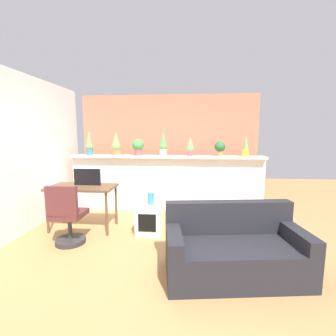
{
  "coord_description": "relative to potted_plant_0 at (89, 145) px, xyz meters",
  "views": [
    {
      "loc": [
        0.5,
        -2.99,
        1.62
      ],
      "look_at": [
        0.12,
        1.12,
        1.04
      ],
      "focal_mm": 25.75,
      "sensor_mm": 36.0,
      "label": 1
    }
  ],
  "objects": [
    {
      "name": "divider_wall",
      "position": [
        1.62,
        0.07,
        -0.83
      ],
      "size": [
        4.01,
        0.16,
        1.14
      ],
      "primitive_type": "cube",
      "color": "white",
      "rests_on": "ground"
    },
    {
      "name": "potted_plant_2",
      "position": [
        1.04,
        0.01,
        -0.03
      ],
      "size": [
        0.24,
        0.24,
        0.34
      ],
      "color": "#B7474C",
      "rests_on": "plant_shelf"
    },
    {
      "name": "side_wall_left",
      "position": [
        -0.64,
        -1.53,
        -0.1
      ],
      "size": [
        0.12,
        4.4,
        2.6
      ],
      "primitive_type": "cube",
      "color": "white",
      "rests_on": "ground"
    },
    {
      "name": "potted_plant_0",
      "position": [
        0.0,
        0.0,
        0.0
      ],
      "size": [
        0.15,
        0.15,
        0.51
      ],
      "color": "#386B84",
      "rests_on": "plant_shelf"
    },
    {
      "name": "potted_plant_5",
      "position": [
        2.71,
        0.01,
        -0.05
      ],
      "size": [
        0.22,
        0.22,
        0.3
      ],
      "color": "#C66B42",
      "rests_on": "plant_shelf"
    },
    {
      "name": "potted_plant_1",
      "position": [
        0.58,
        -0.0,
        -0.0
      ],
      "size": [
        0.19,
        0.19,
        0.49
      ],
      "color": "#C66B42",
      "rests_on": "plant_shelf"
    },
    {
      "name": "desk",
      "position": [
        0.3,
        -1.08,
        -0.74
      ],
      "size": [
        1.1,
        0.6,
        0.75
      ],
      "color": "brown",
      "rests_on": "ground"
    },
    {
      "name": "side_cube_shelf",
      "position": [
        1.46,
        -1.18,
        -1.15
      ],
      "size": [
        0.4,
        0.41,
        0.5
      ],
      "color": "silver",
      "rests_on": "ground"
    },
    {
      "name": "potted_plant_6",
      "position": [
        3.22,
        -0.0,
        -0.05
      ],
      "size": [
        0.13,
        0.13,
        0.41
      ],
      "color": "gold",
      "rests_on": "plant_shelf"
    },
    {
      "name": "potted_plant_3",
      "position": [
        1.57,
        -0.01,
        0.0
      ],
      "size": [
        0.16,
        0.16,
        0.48
      ],
      "color": "silver",
      "rests_on": "plant_shelf"
    },
    {
      "name": "tv_monitor",
      "position": [
        0.36,
        -1.0,
        -0.51
      ],
      "size": [
        0.46,
        0.04,
        0.28
      ],
      "primitive_type": "cube",
      "color": "black",
      "rests_on": "desk"
    },
    {
      "name": "brick_wall_behind",
      "position": [
        1.62,
        0.67,
        -0.15
      ],
      "size": [
        4.01,
        0.1,
        2.5
      ],
      "primitive_type": "cube",
      "color": "#AD664C",
      "rests_on": "ground"
    },
    {
      "name": "office_chair",
      "position": [
        0.35,
        -1.7,
        -1.01
      ],
      "size": [
        0.45,
        0.45,
        0.91
      ],
      "color": "#262628",
      "rests_on": "ground"
    },
    {
      "name": "ground_plane",
      "position": [
        1.62,
        -1.93,
        -1.4
      ],
      "size": [
        12.0,
        12.0,
        0.0
      ],
      "primitive_type": "plane",
      "color": "#9E7042"
    },
    {
      "name": "vase_on_shelf",
      "position": [
        1.5,
        -1.2,
        -0.81
      ],
      "size": [
        0.11,
        0.11,
        0.19
      ],
      "primitive_type": "cylinder",
      "color": "teal",
      "rests_on": "side_cube_shelf"
    },
    {
      "name": "potted_plant_4",
      "position": [
        2.12,
        0.04,
        -0.04
      ],
      "size": [
        0.15,
        0.15,
        0.4
      ],
      "color": "#B7474C",
      "rests_on": "plant_shelf"
    },
    {
      "name": "couch",
      "position": [
        2.63,
        -2.23,
        -1.12
      ],
      "size": [
        1.65,
        0.96,
        0.8
      ],
      "color": "black",
      "rests_on": "ground"
    },
    {
      "name": "plant_shelf",
      "position": [
        1.62,
        0.03,
        -0.25
      ],
      "size": [
        4.01,
        0.33,
        0.04
      ],
      "primitive_type": "cube",
      "color": "white",
      "rests_on": "divider_wall"
    }
  ]
}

